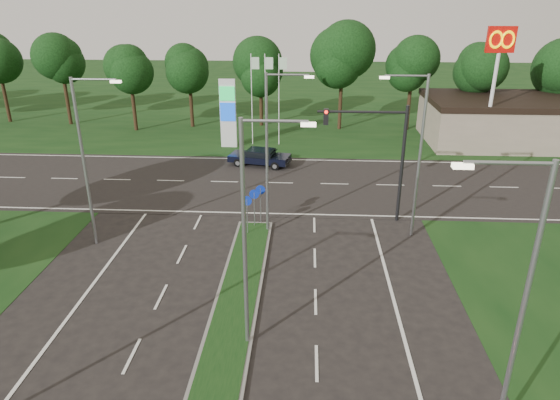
{
  "coord_description": "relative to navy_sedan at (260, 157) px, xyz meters",
  "views": [
    {
      "loc": [
        2.97,
        -9.86,
        12.71
      ],
      "look_at": [
        1.54,
        15.47,
        2.2
      ],
      "focal_mm": 32.0,
      "sensor_mm": 36.0,
      "label": 1
    }
  ],
  "objects": [
    {
      "name": "streetlight_left_far",
      "position": [
        -7.53,
        -13.99,
        4.38
      ],
      "size": [
        2.53,
        0.22,
        9.0
      ],
      "color": "gray",
      "rests_on": "ground"
    },
    {
      "name": "cross_road",
      "position": [
        0.77,
        -3.99,
        -0.7
      ],
      "size": [
        160.0,
        12.0,
        0.02
      ],
      "primitive_type": "cube",
      "color": "black",
      "rests_on": "ground"
    },
    {
      "name": "traffic_signal",
      "position": [
        7.96,
        -10.0,
        3.95
      ],
      "size": [
        5.1,
        0.42,
        7.0
      ],
      "color": "black",
      "rests_on": "ground"
    },
    {
      "name": "verge_far",
      "position": [
        0.77,
        27.01,
        -0.7
      ],
      "size": [
        160.0,
        50.0,
        0.02
      ],
      "primitive_type": "cube",
      "color": "black",
      "rests_on": "ground"
    },
    {
      "name": "navy_sedan",
      "position": [
        0.0,
        0.0,
        0.0
      ],
      "size": [
        5.05,
        2.89,
        1.31
      ],
      "rotation": [
        0.0,
        0.0,
        1.36
      ],
      "color": "black",
      "rests_on": "ground"
    },
    {
      "name": "streetlight_median_far",
      "position": [
        1.77,
        -11.99,
        4.38
      ],
      "size": [
        2.53,
        0.22,
        9.0
      ],
      "color": "gray",
      "rests_on": "ground"
    },
    {
      "name": "streetlight_right_far",
      "position": [
        9.57,
        -11.99,
        4.38
      ],
      "size": [
        2.53,
        0.22,
        9.0
      ],
      "rotation": [
        0.0,
        0.0,
        3.14
      ],
      "color": "gray",
      "rests_on": "ground"
    },
    {
      "name": "median_signs",
      "position": [
        0.77,
        -11.59,
        1.01
      ],
      "size": [
        1.16,
        1.76,
        2.38
      ],
      "color": "gray",
      "rests_on": "ground"
    },
    {
      "name": "mcdonalds_sign",
      "position": [
        18.77,
        3.98,
        7.28
      ],
      "size": [
        2.2,
        0.47,
        10.4
      ],
      "color": "silver",
      "rests_on": "ground"
    },
    {
      "name": "gas_pylon",
      "position": [
        -3.02,
        5.05,
        2.49
      ],
      "size": [
        5.8,
        1.26,
        8.0
      ],
      "color": "silver",
      "rests_on": "ground"
    },
    {
      "name": "treeline_far",
      "position": [
        0.87,
        11.94,
        6.13
      ],
      "size": [
        6.0,
        6.0,
        9.9
      ],
      "color": "black",
      "rests_on": "ground"
    },
    {
      "name": "streetlight_right_near",
      "position": [
        9.57,
        -25.99,
        4.38
      ],
      "size": [
        2.53,
        0.22,
        9.0
      ],
      "rotation": [
        0.0,
        0.0,
        3.14
      ],
      "color": "gray",
      "rests_on": "ground"
    },
    {
      "name": "median_kerb",
      "position": [
        0.77,
        -23.99,
        -0.64
      ],
      "size": [
        2.0,
        26.0,
        0.12
      ],
      "primitive_type": "cube",
      "color": "slate",
      "rests_on": "ground"
    },
    {
      "name": "streetlight_median_near",
      "position": [
        1.77,
        -21.99,
        4.38
      ],
      "size": [
        2.53,
        0.22,
        9.0
      ],
      "color": "gray",
      "rests_on": "ground"
    },
    {
      "name": "commercial_building",
      "position": [
        22.77,
        8.01,
        1.3
      ],
      "size": [
        16.0,
        9.0,
        4.0
      ],
      "primitive_type": "cube",
      "color": "gray",
      "rests_on": "ground"
    }
  ]
}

